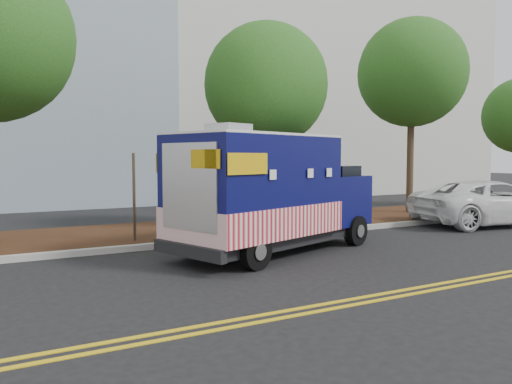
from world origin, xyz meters
TOP-DOWN VIEW (x-y plane):
  - ground at (0.00, 0.00)m, footprint 120.00×120.00m
  - curb at (0.00, 1.40)m, footprint 120.00×0.18m
  - mulch_strip at (0.00, 3.50)m, footprint 120.00×4.00m
  - centerline_near at (0.00, -4.45)m, footprint 120.00×0.10m
  - centerline_far at (0.00, -4.70)m, footprint 120.00×0.10m
  - tree_b at (1.53, 2.97)m, footprint 3.85×3.85m
  - tree_c at (8.31, 3.48)m, footprint 4.15×4.15m
  - sign_post at (-2.92, 2.01)m, footprint 0.06×0.06m
  - food_truck at (-0.38, -0.47)m, footprint 6.03×3.75m
  - white_car at (8.75, 0.22)m, footprint 5.82×3.54m

SIDE VIEW (x-z plane):
  - ground at x=0.00m, z-range 0.00..0.00m
  - centerline_near at x=0.00m, z-range 0.00..0.01m
  - centerline_far at x=0.00m, z-range 0.00..0.01m
  - curb at x=0.00m, z-range 0.00..0.15m
  - mulch_strip at x=0.00m, z-range 0.00..0.15m
  - white_car at x=8.75m, z-range 0.00..1.51m
  - sign_post at x=-2.92m, z-range 0.00..2.40m
  - food_truck at x=-0.38m, z-range -0.14..2.86m
  - tree_b at x=1.53m, z-range 1.29..7.75m
  - tree_c at x=8.31m, z-range 1.71..9.31m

